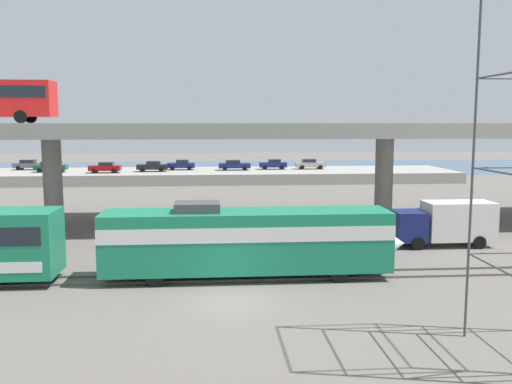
{
  "coord_description": "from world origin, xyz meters",
  "views": [
    {
      "loc": [
        -0.82,
        -25.06,
        8.38
      ],
      "look_at": [
        2.75,
        19.54,
        2.74
      ],
      "focal_mm": 38.61,
      "sensor_mm": 36.0,
      "label": 1
    }
  ],
  "objects": [
    {
      "name": "parked_car_5",
      "position": [
        8.28,
        56.4,
        2.25
      ],
      "size": [
        4.05,
        1.84,
        1.5
      ],
      "rotation": [
        0.0,
        0.0,
        3.14
      ],
      "color": "navy",
      "rests_on": "pier_parking_lot"
    },
    {
      "name": "train_locomotive",
      "position": [
        1.77,
        4.0,
        2.19
      ],
      "size": [
        16.45,
        3.04,
        4.18
      ],
      "color": "#197A56",
      "rests_on": "ground_plane"
    },
    {
      "name": "parked_car_3",
      "position": [
        -23.48,
        54.07,
        2.25
      ],
      "size": [
        4.35,
        1.92,
        1.5
      ],
      "color": "#0C4C26",
      "rests_on": "pier_parking_lot"
    },
    {
      "name": "parked_car_1",
      "position": [
        -5.34,
        56.42,
        2.25
      ],
      "size": [
        4.01,
        1.98,
        1.5
      ],
      "rotation": [
        0.0,
        0.0,
        3.14
      ],
      "color": "navy",
      "rests_on": "pier_parking_lot"
    },
    {
      "name": "parked_car_0",
      "position": [
        2.4,
        55.3,
        2.25
      ],
      "size": [
        4.63,
        1.98,
        1.5
      ],
      "color": "navy",
      "rests_on": "pier_parking_lot"
    },
    {
      "name": "ground_plane",
      "position": [
        0.0,
        0.0,
        0.0
      ],
      "size": [
        260.0,
        260.0,
        0.0
      ],
      "primitive_type": "plane",
      "color": "#605B54"
    },
    {
      "name": "highway_overpass",
      "position": [
        0.0,
        20.0,
        7.59
      ],
      "size": [
        96.0,
        12.09,
        8.35
      ],
      "color": "gray",
      "rests_on": "ground_plane"
    },
    {
      "name": "parked_car_7",
      "position": [
        13.83,
        56.3,
        2.25
      ],
      "size": [
        4.43,
        1.85,
        1.5
      ],
      "color": "#9E998C",
      "rests_on": "pier_parking_lot"
    },
    {
      "name": "rail_strip_far",
      "position": [
        0.0,
        4.72,
        0.06
      ],
      "size": [
        110.0,
        0.12,
        0.12
      ],
      "primitive_type": "cube",
      "color": "#59544C",
      "rests_on": "ground_plane"
    },
    {
      "name": "parked_car_4",
      "position": [
        -9.29,
        53.87,
        2.25
      ],
      "size": [
        4.27,
        1.84,
        1.5
      ],
      "rotation": [
        0.0,
        0.0,
        3.14
      ],
      "color": "black",
      "rests_on": "pier_parking_lot"
    },
    {
      "name": "parked_car_2",
      "position": [
        -27.68,
        58.27,
        2.25
      ],
      "size": [
        4.55,
        1.84,
        1.5
      ],
      "color": "#515459",
      "rests_on": "pier_parking_lot"
    },
    {
      "name": "rail_strip_near",
      "position": [
        0.0,
        3.28,
        0.06
      ],
      "size": [
        110.0,
        0.12,
        0.12
      ],
      "primitive_type": "cube",
      "color": "#59544C",
      "rests_on": "ground_plane"
    },
    {
      "name": "pier_parking_lot",
      "position": [
        0.0,
        55.0,
        0.74
      ],
      "size": [
        68.59,
        13.78,
        1.48
      ],
      "primitive_type": "cube",
      "color": "gray",
      "rests_on": "ground_plane"
    },
    {
      "name": "harbor_water",
      "position": [
        0.0,
        78.0,
        0.0
      ],
      "size": [
        140.0,
        36.0,
        0.01
      ],
      "primitive_type": "cube",
      "color": "#385B7A",
      "rests_on": "ground_plane"
    },
    {
      "name": "parked_car_6",
      "position": [
        -15.59,
        52.29,
        2.25
      ],
      "size": [
        4.27,
        1.96,
        1.5
      ],
      "rotation": [
        0.0,
        0.0,
        3.14
      ],
      "color": "maroon",
      "rests_on": "pier_parking_lot"
    },
    {
      "name": "service_truck_east",
      "position": [
        15.04,
        10.73,
        1.64
      ],
      "size": [
        6.8,
        2.46,
        3.04
      ],
      "rotation": [
        0.0,
        0.0,
        3.14
      ],
      "color": "navy",
      "rests_on": "ground_plane"
    }
  ]
}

